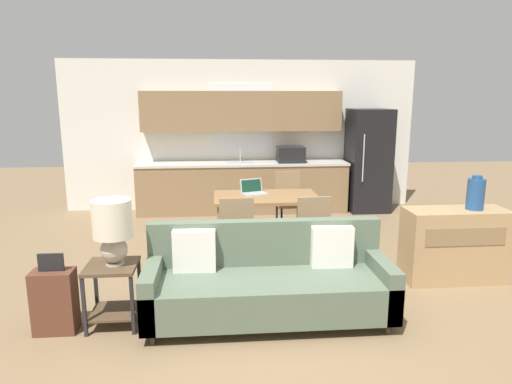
# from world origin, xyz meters

# --- Properties ---
(ground_plane) EXTENTS (20.00, 20.00, 0.00)m
(ground_plane) POSITION_xyz_m (0.00, 0.00, 0.00)
(ground_plane) COLOR #7F6647
(wall_back) EXTENTS (6.40, 0.07, 2.70)m
(wall_back) POSITION_xyz_m (0.00, 4.63, 1.36)
(wall_back) COLOR silver
(wall_back) RESTS_ON ground_plane
(kitchen_counter) EXTENTS (3.76, 0.65, 2.15)m
(kitchen_counter) POSITION_xyz_m (0.01, 4.33, 0.84)
(kitchen_counter) COLOR #8E704C
(kitchen_counter) RESTS_ON ground_plane
(refrigerator) EXTENTS (0.71, 0.75, 1.84)m
(refrigerator) POSITION_xyz_m (2.28, 4.22, 0.92)
(refrigerator) COLOR black
(refrigerator) RESTS_ON ground_plane
(dining_table) EXTENTS (1.41, 0.86, 0.74)m
(dining_table) POSITION_xyz_m (0.20, 2.23, 0.67)
(dining_table) COLOR olive
(dining_table) RESTS_ON ground_plane
(couch) EXTENTS (2.26, 0.80, 0.89)m
(couch) POSITION_xyz_m (-0.00, 0.22, 0.35)
(couch) COLOR #3D2D1E
(couch) RESTS_ON ground_plane
(side_table) EXTENTS (0.45, 0.45, 0.58)m
(side_table) POSITION_xyz_m (-1.42, 0.20, 0.39)
(side_table) COLOR brown
(side_table) RESTS_ON ground_plane
(table_lamp) EXTENTS (0.35, 0.35, 0.60)m
(table_lamp) POSITION_xyz_m (-1.39, 0.21, 0.93)
(table_lamp) COLOR #B2A893
(table_lamp) RESTS_ON side_table
(credenza) EXTENTS (1.13, 0.45, 0.83)m
(credenza) POSITION_xyz_m (2.21, 0.94, 0.42)
(credenza) COLOR tan
(credenza) RESTS_ON ground_plane
(vase) EXTENTS (0.19, 0.19, 0.38)m
(vase) POSITION_xyz_m (2.39, 0.93, 1.01)
(vase) COLOR #234C84
(vase) RESTS_ON credenza
(dining_chair_far_right) EXTENTS (0.45, 0.45, 0.92)m
(dining_chair_far_right) POSITION_xyz_m (0.65, 3.04, 0.51)
(dining_chair_far_right) COLOR #997A56
(dining_chair_far_right) RESTS_ON ground_plane
(dining_chair_near_right) EXTENTS (0.45, 0.45, 0.92)m
(dining_chair_near_right) POSITION_xyz_m (0.66, 1.43, 0.51)
(dining_chair_near_right) COLOR #997A56
(dining_chair_near_right) RESTS_ON ground_plane
(dining_chair_near_left) EXTENTS (0.44, 0.44, 0.92)m
(dining_chair_near_left) POSITION_xyz_m (-0.25, 1.44, 0.51)
(dining_chair_near_left) COLOR #997A56
(dining_chair_near_left) RESTS_ON ground_plane
(laptop) EXTENTS (0.39, 0.35, 0.20)m
(laptop) POSITION_xyz_m (0.04, 2.40, 0.79)
(laptop) COLOR #B7BABC
(laptop) RESTS_ON dining_table
(suitcase) EXTENTS (0.36, 0.22, 0.73)m
(suitcase) POSITION_xyz_m (-1.91, 0.11, 0.29)
(suitcase) COLOR brown
(suitcase) RESTS_ON ground_plane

